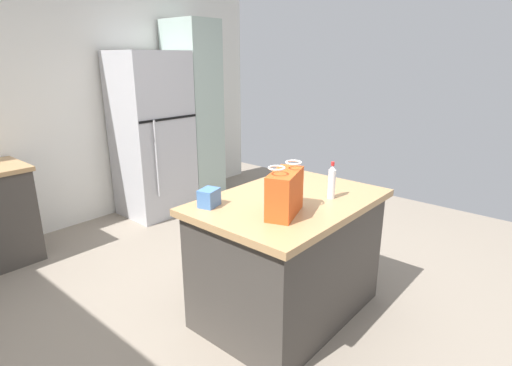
% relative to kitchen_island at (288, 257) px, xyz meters
% --- Properties ---
extents(ground, '(6.50, 6.50, 0.00)m').
position_rel_kitchen_island_xyz_m(ground, '(-0.22, 0.21, -0.44)').
color(ground, gray).
extents(back_wall, '(5.42, 0.13, 2.63)m').
position_rel_kitchen_island_xyz_m(back_wall, '(-0.24, 2.81, 0.87)').
color(back_wall, silver).
rests_on(back_wall, ground).
extents(kitchen_island, '(1.31, 0.92, 0.88)m').
position_rel_kitchen_island_xyz_m(kitchen_island, '(0.00, 0.00, 0.00)').
color(kitchen_island, '#423D38').
rests_on(kitchen_island, ground).
extents(refrigerator, '(0.77, 0.69, 1.87)m').
position_rel_kitchen_island_xyz_m(refrigerator, '(0.61, 2.41, 0.49)').
color(refrigerator, '#B7B7BC').
rests_on(refrigerator, ground).
extents(tall_cabinet, '(0.47, 0.61, 2.23)m').
position_rel_kitchen_island_xyz_m(tall_cabinet, '(1.25, 2.41, 0.67)').
color(tall_cabinet, '#9EB2A8').
rests_on(tall_cabinet, ground).
extents(shopping_bag, '(0.36, 0.25, 0.32)m').
position_rel_kitchen_island_xyz_m(shopping_bag, '(-0.25, -0.14, 0.58)').
color(shopping_bag, '#DB511E').
rests_on(shopping_bag, kitchen_island).
extents(small_box, '(0.15, 0.13, 0.12)m').
position_rel_kitchen_island_xyz_m(small_box, '(-0.45, 0.31, 0.49)').
color(small_box, '#4775B7').
rests_on(small_box, kitchen_island).
extents(bottle, '(0.05, 0.05, 0.25)m').
position_rel_kitchen_island_xyz_m(bottle, '(0.19, -0.21, 0.55)').
color(bottle, white).
rests_on(bottle, kitchen_island).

